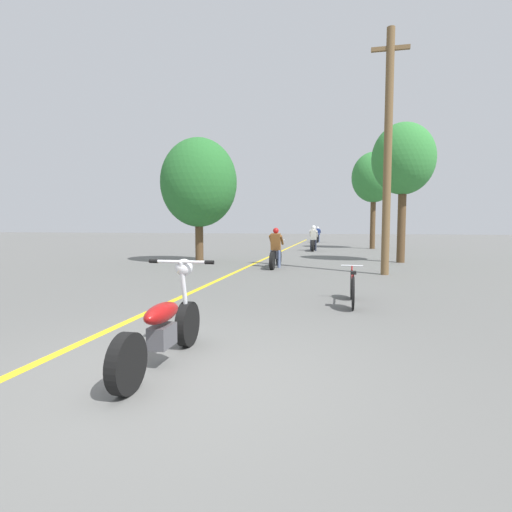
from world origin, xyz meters
name	(u,v)px	position (x,y,z in m)	size (l,w,h in m)	color
ground_plane	(178,376)	(0.00, 0.00, 0.00)	(120.00, 120.00, 0.00)	#60605E
lane_stripe_center	(258,262)	(-1.70, 12.25, 0.00)	(0.14, 48.00, 0.01)	yellow
utility_pole	(388,151)	(2.95, 9.02, 3.75)	(1.10, 0.24, 7.31)	brown
roadside_tree_right_near	(403,160)	(3.99, 13.22, 4.09)	(2.46, 2.21, 5.55)	#513A23
roadside_tree_right_far	(374,178)	(3.57, 22.33, 4.41)	(2.71, 2.44, 6.02)	#513A23
roadside_tree_left	(199,183)	(-3.95, 11.48, 3.18)	(3.05, 2.75, 4.95)	#513A23
motorcycle_foreground	(164,326)	(-0.29, 0.31, 0.43)	(0.83, 2.05, 1.13)	black
motorcycle_rider_lead	(276,253)	(-0.66, 10.34, 0.53)	(0.50, 2.07, 1.42)	black
motorcycle_rider_mid	(313,241)	(0.07, 19.59, 0.56)	(0.50, 1.98, 1.47)	black
motorcycle_rider_far	(318,236)	(-0.29, 30.48, 0.51)	(0.50, 2.14, 1.33)	black
bicycle_parked	(352,287)	(1.84, 4.15, 0.34)	(0.44, 1.69, 0.72)	black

